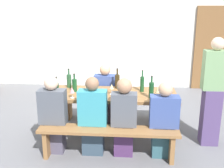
{
  "coord_description": "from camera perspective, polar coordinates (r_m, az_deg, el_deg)",
  "views": [
    {
      "loc": [
        0.31,
        -4.07,
        2.07
      ],
      "look_at": [
        0.0,
        0.0,
        0.9
      ],
      "focal_mm": 43.28,
      "sensor_mm": 36.0,
      "label": 1
    }
  ],
  "objects": [
    {
      "name": "wine_bottle_0",
      "position": [
        4.37,
        6.38,
        0.09
      ],
      "size": [
        0.06,
        0.06,
        0.35
      ],
      "color": "#194723",
      "rests_on": "tasting_table"
    },
    {
      "name": "bench_far",
      "position": [
        5.07,
        0.59,
        -3.81
      ],
      "size": [
        1.95,
        0.3,
        0.45
      ],
      "color": "olive",
      "rests_on": "ground"
    },
    {
      "name": "tasting_table",
      "position": [
        4.32,
        0.0,
        -2.94
      ],
      "size": [
        2.05,
        0.77,
        0.75
      ],
      "color": "olive",
      "rests_on": "ground"
    },
    {
      "name": "ground_plane",
      "position": [
        4.58,
        0.0,
        -10.89
      ],
      "size": [
        24.0,
        24.0,
        0.0
      ],
      "primitive_type": "plane",
      "color": "slate"
    },
    {
      "name": "wooden_door",
      "position": [
        7.35,
        20.43,
        7.0
      ],
      "size": [
        0.9,
        0.06,
        2.1
      ],
      "primitive_type": "cube",
      "color": "brown",
      "rests_on": "ground"
    },
    {
      "name": "seated_guest_near_0",
      "position": [
        4.01,
        -12.31,
        -6.78
      ],
      "size": [
        0.39,
        0.24,
        1.15
      ],
      "rotation": [
        0.0,
        0.0,
        1.57
      ],
      "color": "#4E495C",
      "rests_on": "ground"
    },
    {
      "name": "seated_guest_near_2",
      "position": [
        3.85,
        2.53,
        -7.28
      ],
      "size": [
        0.36,
        0.24,
        1.14
      ],
      "rotation": [
        0.0,
        0.0,
        1.57
      ],
      "color": "#482B56",
      "rests_on": "ground"
    },
    {
      "name": "wine_glass_1",
      "position": [
        4.03,
        11.23,
        -1.9
      ],
      "size": [
        0.08,
        0.08,
        0.15
      ],
      "color": "silver",
      "rests_on": "tasting_table"
    },
    {
      "name": "wine_glass_3",
      "position": [
        4.08,
        -8.44,
        -1.32
      ],
      "size": [
        0.08,
        0.08,
        0.17
      ],
      "color": "silver",
      "rests_on": "tasting_table"
    },
    {
      "name": "bench_near",
      "position": [
        3.81,
        -0.8,
        -10.77
      ],
      "size": [
        1.95,
        0.3,
        0.45
      ],
      "color": "olive",
      "rests_on": "ground"
    },
    {
      "name": "wine_glass_2",
      "position": [
        4.2,
        -0.06,
        -0.63
      ],
      "size": [
        0.07,
        0.07,
        0.17
      ],
      "color": "silver",
      "rests_on": "tasting_table"
    },
    {
      "name": "wine_bottle_4",
      "position": [
        4.52,
        1.12,
        0.65
      ],
      "size": [
        0.08,
        0.08,
        0.34
      ],
      "color": "#332814",
      "rests_on": "tasting_table"
    },
    {
      "name": "back_wall",
      "position": [
        7.15,
        1.91,
        12.2
      ],
      "size": [
        14.0,
        0.2,
        3.2
      ],
      "primitive_type": "cube",
      "color": "silver",
      "rests_on": "ground"
    },
    {
      "name": "seated_guest_near_1",
      "position": [
        3.89,
        -4.07,
        -7.2
      ],
      "size": [
        0.4,
        0.24,
        1.15
      ],
      "rotation": [
        0.0,
        0.0,
        1.57
      ],
      "color": "#314454",
      "rests_on": "ground"
    },
    {
      "name": "wine_bottle_5",
      "position": [
        4.21,
        -11.59,
        -1.05
      ],
      "size": [
        0.06,
        0.06,
        0.31
      ],
      "color": "#143319",
      "rests_on": "tasting_table"
    },
    {
      "name": "seated_guest_far_0",
      "position": [
        4.88,
        -1.43,
        -2.52
      ],
      "size": [
        0.39,
        0.24,
        1.11
      ],
      "rotation": [
        0.0,
        0.0,
        -1.57
      ],
      "color": "#392F36",
      "rests_on": "ground"
    },
    {
      "name": "standing_host",
      "position": [
        4.33,
        20.47,
        -2.03
      ],
      "size": [
        0.35,
        0.24,
        1.66
      ],
      "rotation": [
        0.0,
        0.0,
        3.14
      ],
      "color": "#503D6B",
      "rests_on": "ground"
    },
    {
      "name": "wine_bottle_1",
      "position": [
        4.39,
        -7.92,
        -0.2
      ],
      "size": [
        0.08,
        0.08,
        0.3
      ],
      "color": "#194723",
      "rests_on": "tasting_table"
    },
    {
      "name": "seated_guest_near_3",
      "position": [
        3.89,
        10.86,
        -7.86
      ],
      "size": [
        0.4,
        0.24,
        1.1
      ],
      "rotation": [
        0.0,
        0.0,
        1.57
      ],
      "color": "#305863",
      "rests_on": "ground"
    },
    {
      "name": "wine_bottle_3",
      "position": [
        4.07,
        8.31,
        -1.22
      ],
      "size": [
        0.07,
        0.07,
        0.34
      ],
      "color": "#194723",
      "rests_on": "tasting_table"
    },
    {
      "name": "wine_bottle_2",
      "position": [
        4.63,
        -9.06,
        0.73
      ],
      "size": [
        0.08,
        0.08,
        0.32
      ],
      "color": "#234C2D",
      "rests_on": "tasting_table"
    },
    {
      "name": "wine_glass_0",
      "position": [
        4.15,
        9.65,
        -1.19
      ],
      "size": [
        0.07,
        0.07,
        0.17
      ],
      "color": "silver",
      "rests_on": "tasting_table"
    }
  ]
}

